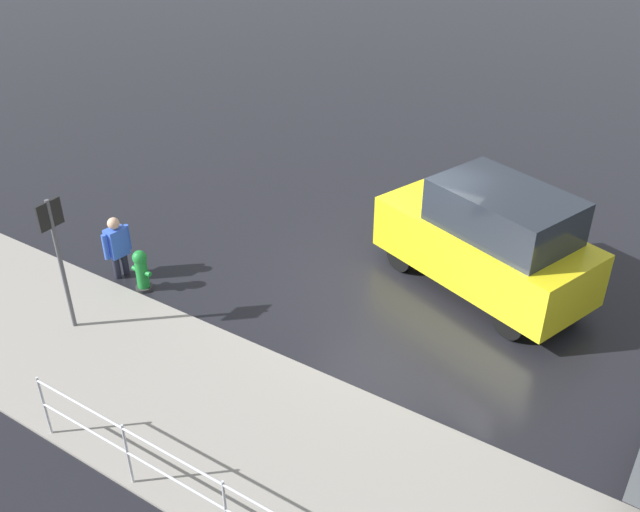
{
  "coord_description": "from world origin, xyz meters",
  "views": [
    {
      "loc": [
        -4.84,
        9.6,
        7.36
      ],
      "look_at": [
        0.76,
        0.94,
        0.9
      ],
      "focal_mm": 40.0,
      "sensor_mm": 36.0,
      "label": 1
    }
  ],
  "objects": [
    {
      "name": "kerb_strip",
      "position": [
        0.0,
        4.2,
        0.02
      ],
      "size": [
        24.0,
        3.2,
        0.04
      ],
      "primitive_type": "cube",
      "color": "gray",
      "rests_on": "ground"
    },
    {
      "name": "ground_plane",
      "position": [
        0.0,
        0.0,
        0.0
      ],
      "size": [
        60.0,
        60.0,
        0.0
      ],
      "primitive_type": "plane",
      "color": "black"
    },
    {
      "name": "sign_post",
      "position": [
        3.78,
        3.86,
        1.58
      ],
      "size": [
        0.07,
        0.44,
        2.4
      ],
      "color": "#4C4C51",
      "rests_on": "ground"
    },
    {
      "name": "fire_hydrant",
      "position": [
        3.61,
        2.41,
        0.4
      ],
      "size": [
        0.42,
        0.31,
        0.8
      ],
      "color": "#197A2D",
      "rests_on": "ground"
    },
    {
      "name": "metal_railing",
      "position": [
        -1.02,
        5.69,
        0.71
      ],
      "size": [
        6.33,
        0.04,
        1.05
      ],
      "color": "#B7BABF",
      "rests_on": "ground"
    },
    {
      "name": "moving_hatchback",
      "position": [
        -1.52,
        -0.94,
        1.03
      ],
      "size": [
        4.24,
        2.89,
        2.06
      ],
      "color": "yellow",
      "rests_on": "ground"
    },
    {
      "name": "pedestrian",
      "position": [
        4.28,
        2.31,
        0.68
      ],
      "size": [
        0.29,
        0.56,
        1.22
      ],
      "color": "blue",
      "rests_on": "ground"
    }
  ]
}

